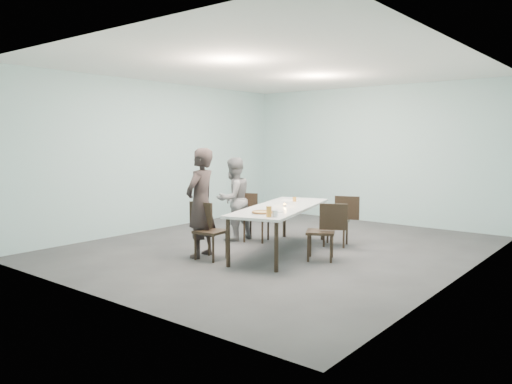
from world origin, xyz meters
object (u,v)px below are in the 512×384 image
Objects in this scene: chair_far_left at (252,213)px; tealight at (285,205)px; water_tumbler at (275,213)px; side_plate at (277,212)px; chair_near_left at (207,226)px; amber_tumbler at (294,199)px; diner_near at (201,203)px; table at (281,210)px; pizza at (262,212)px; beer_glass at (269,212)px; chair_far_right at (340,217)px; diner_far at (234,199)px; chair_near_right at (326,228)px.

chair_far_left reaches higher than tealight.
side_plate is at bearing 122.21° from water_tumbler.
water_tumbler is (1.19, 0.16, 0.29)m from chair_near_left.
amber_tumbler is at bearing 113.09° from side_plate.
tealight is at bearing 51.78° from chair_near_left.
diner_near is (-0.16, 0.03, 0.35)m from chair_near_left.
table is 15.26× the size of side_plate.
water_tumbler is 1.61× the size of tealight.
amber_tumbler is at bearing 69.82° from chair_near_left.
chair_near_left is 0.96m from pizza.
tealight is at bearing 114.00° from beer_glass.
table is 0.64m from side_plate.
water_tumbler is (0.03, -1.94, 0.29)m from chair_far_right.
pizza is at bearing 10.16° from chair_near_left.
chair_far_left is 1.50m from diner_near.
diner_near reaches higher than chair_far_left.
diner_near reaches higher than diner_far.
diner_near is 1.13× the size of diner_far.
table is at bearing -42.65° from chair_far_left.
diner_far is at bearing -172.29° from diner_near.
water_tumbler is at bearing 44.46° from chair_near_right.
chair_near_right is 4.83× the size of side_plate.
tealight is 0.70× the size of amber_tumbler.
diner_near reaches higher than amber_tumbler.
chair_near_right is 1.03m from pizza.
beer_glass reaches higher than chair_far_left.
table is at bearing -73.79° from amber_tumbler.
side_plate is 0.50m from beer_glass.
tealight reaches higher than table.
water_tumbler is (0.05, 0.07, -0.03)m from beer_glass.
chair_far_right reaches higher than pizza.
side_plate is at bearing 76.45° from pizza.
table is 1.82× the size of diner_far.
tealight is (-0.27, 0.57, 0.02)m from side_plate.
side_plate is at bearing 16.51° from chair_near_right.
amber_tumbler is (0.58, 1.74, -0.06)m from diner_near.
side_plate is (1.25, -0.94, 0.25)m from chair_far_left.
pizza is at bearing -72.62° from table.
chair_near_left is at bearing 41.63° from chair_far_right.
chair_near_left is 1.00× the size of chair_far_right.
diner_near reaches higher than tealight.
side_plate is 2.00× the size of water_tumbler.
table is 0.10m from tealight.
diner_near is (-1.31, -2.07, 0.35)m from chair_far_right.
amber_tumbler is (-0.26, 0.66, 0.02)m from tealight.
chair_far_right is 0.85m from amber_tumbler.
pizza is 1.89× the size of side_plate.
water_tumbler is (1.82, -1.19, 0.04)m from diner_far.
chair_near_left is at bearing -172.32° from water_tumbler.
diner_near is at bearing -174.61° from water_tumbler.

